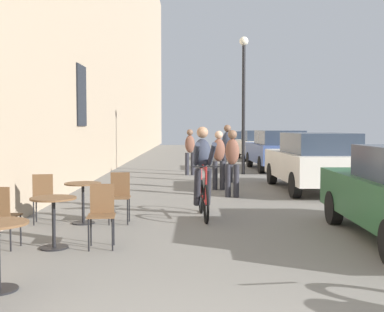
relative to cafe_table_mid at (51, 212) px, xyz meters
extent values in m
cube|color=black|center=(-1.15, 7.08, 2.06)|extent=(0.04, 1.10, 1.70)
cylinder|color=black|center=(0.00, 0.00, -0.51)|extent=(0.40, 0.40, 0.02)
cylinder|color=black|center=(0.00, 0.00, -0.16)|extent=(0.05, 0.05, 0.67)
cylinder|color=brown|center=(0.00, 0.00, 0.19)|extent=(0.64, 0.64, 0.02)
cylinder|color=black|center=(-0.52, 0.15, -0.30)|extent=(0.02, 0.02, 0.45)
cylinder|color=black|center=(-0.55, -0.18, -0.30)|extent=(0.02, 0.02, 0.45)
cube|color=brown|center=(-0.69, 0.00, -0.06)|extent=(0.41, 0.41, 0.02)
cylinder|color=black|center=(0.85, -0.14, -0.30)|extent=(0.02, 0.02, 0.45)
cylinder|color=black|center=(0.53, -0.18, -0.30)|extent=(0.02, 0.02, 0.45)
cylinder|color=black|center=(0.81, 0.18, -0.30)|extent=(0.02, 0.02, 0.45)
cylinder|color=black|center=(0.49, 0.14, -0.30)|extent=(0.02, 0.02, 0.45)
cube|color=brown|center=(0.67, 0.00, -0.06)|extent=(0.42, 0.42, 0.02)
cube|color=brown|center=(0.65, 0.18, 0.16)|extent=(0.34, 0.06, 0.42)
cylinder|color=black|center=(0.02, 1.80, -0.51)|extent=(0.40, 0.40, 0.02)
cylinder|color=black|center=(0.02, 1.80, -0.16)|extent=(0.05, 0.05, 0.67)
cylinder|color=brown|center=(0.02, 1.80, 0.19)|extent=(0.64, 0.64, 0.02)
cylinder|color=black|center=(0.82, 1.65, -0.30)|extent=(0.02, 0.02, 0.45)
cylinder|color=black|center=(0.50, 1.64, -0.30)|extent=(0.02, 0.02, 0.45)
cylinder|color=black|center=(0.81, 1.97, -0.30)|extent=(0.02, 0.02, 0.45)
cylinder|color=black|center=(0.49, 1.96, -0.30)|extent=(0.02, 0.02, 0.45)
cube|color=brown|center=(0.66, 1.80, -0.06)|extent=(0.39, 0.39, 0.02)
cube|color=brown|center=(0.65, 1.98, 0.16)|extent=(0.34, 0.03, 0.42)
cylinder|color=black|center=(-0.85, 1.94, -0.30)|extent=(0.02, 0.02, 0.45)
cylinder|color=black|center=(-0.53, 1.99, -0.30)|extent=(0.02, 0.02, 0.45)
cylinder|color=black|center=(-0.80, 1.62, -0.30)|extent=(0.02, 0.02, 0.45)
cylinder|color=black|center=(-0.48, 1.67, -0.30)|extent=(0.02, 0.02, 0.45)
cube|color=brown|center=(-0.67, 1.80, -0.06)|extent=(0.44, 0.44, 0.02)
cube|color=brown|center=(-0.64, 1.63, 0.16)|extent=(0.34, 0.08, 0.42)
torus|color=black|center=(2.19, 1.87, -0.19)|extent=(0.10, 0.71, 0.71)
torus|color=black|center=(2.12, 2.91, -0.19)|extent=(0.10, 0.71, 0.71)
cylinder|color=maroon|center=(2.13, 2.82, 0.09)|extent=(0.05, 0.22, 0.58)
cylinder|color=maroon|center=(2.16, 2.32, 0.43)|extent=(0.09, 0.82, 0.14)
cylinder|color=maroon|center=(2.19, 1.89, 0.14)|extent=(0.04, 0.09, 0.67)
cylinder|color=maroon|center=(2.16, 2.41, -0.15)|extent=(0.11, 1.00, 0.12)
cylinder|color=black|center=(2.19, 1.92, 0.48)|extent=(0.52, 0.06, 0.03)
ellipsoid|color=black|center=(2.13, 2.73, 0.41)|extent=(0.12, 0.24, 0.06)
ellipsoid|color=#2D3342|center=(2.14, 2.65, 0.68)|extent=(0.36, 0.37, 0.59)
sphere|color=#A57A5B|center=(2.14, 2.61, 1.08)|extent=(0.22, 0.22, 0.22)
cylinder|color=#26262D|center=(2.25, 2.58, 0.03)|extent=(0.16, 0.40, 0.75)
cylinder|color=#26262D|center=(2.05, 2.57, 0.03)|extent=(0.16, 0.40, 0.75)
cylinder|color=#2D3342|center=(2.31, 2.27, 0.68)|extent=(0.16, 0.75, 0.48)
cylinder|color=#2D3342|center=(2.02, 2.26, 0.68)|extent=(0.13, 0.75, 0.48)
cylinder|color=#26262D|center=(2.82, 5.09, -0.12)|extent=(0.14, 0.14, 0.79)
cylinder|color=#26262D|center=(3.01, 5.05, -0.12)|extent=(0.14, 0.14, 0.79)
ellipsoid|color=brown|center=(2.92, 5.07, 0.59)|extent=(0.38, 0.30, 0.63)
sphere|color=brown|center=(2.92, 5.07, 1.00)|extent=(0.22, 0.22, 0.22)
cylinder|color=#26262D|center=(2.77, 6.49, -0.13)|extent=(0.14, 0.14, 0.78)
cylinder|color=#26262D|center=(2.57, 6.48, -0.13)|extent=(0.14, 0.14, 0.78)
ellipsoid|color=brown|center=(2.67, 6.49, 0.56)|extent=(0.35, 0.26, 0.61)
sphere|color=tan|center=(2.67, 6.49, 0.97)|extent=(0.22, 0.22, 0.22)
cylinder|color=#26262D|center=(2.93, 8.30, -0.09)|extent=(0.14, 0.14, 0.87)
cylinder|color=#26262D|center=(3.12, 8.27, -0.09)|extent=(0.14, 0.14, 0.87)
ellipsoid|color=#2D3342|center=(3.03, 8.29, 0.70)|extent=(0.38, 0.30, 0.69)
sphere|color=brown|center=(3.03, 8.29, 1.14)|extent=(0.22, 0.22, 0.22)
cylinder|color=#26262D|center=(1.97, 10.60, -0.13)|extent=(0.14, 0.14, 0.79)
cylinder|color=#26262D|center=(1.77, 10.60, -0.13)|extent=(0.14, 0.14, 0.79)
ellipsoid|color=brown|center=(1.87, 10.60, 0.58)|extent=(0.35, 0.25, 0.62)
sphere|color=brown|center=(1.87, 10.60, 0.99)|extent=(0.22, 0.22, 0.22)
cylinder|color=black|center=(3.79, 10.91, 1.78)|extent=(0.12, 0.12, 4.60)
sphere|color=silver|center=(3.79, 10.91, 4.22)|extent=(0.32, 0.32, 0.32)
cylinder|color=black|center=(4.43, 1.75, -0.23)|extent=(0.19, 0.58, 0.58)
cube|color=beige|center=(5.19, 6.41, 0.15)|extent=(1.95, 4.41, 0.71)
cube|color=#283342|center=(5.21, 5.89, 0.76)|extent=(1.59, 2.40, 0.53)
cylinder|color=black|center=(4.32, 7.82, -0.21)|extent=(0.22, 0.63, 0.63)
cylinder|color=black|center=(5.96, 7.87, -0.21)|extent=(0.22, 0.63, 0.63)
cylinder|color=black|center=(4.42, 4.94, -0.21)|extent=(0.22, 0.63, 0.63)
cylinder|color=black|center=(6.06, 5.00, -0.21)|extent=(0.22, 0.63, 0.63)
cube|color=#384C84|center=(5.27, 12.75, 0.15)|extent=(1.98, 4.46, 0.72)
cube|color=#283342|center=(5.29, 12.22, 0.78)|extent=(1.61, 2.43, 0.53)
cylinder|color=black|center=(4.39, 14.17, -0.20)|extent=(0.23, 0.64, 0.63)
cylinder|color=black|center=(6.05, 14.23, -0.20)|extent=(0.23, 0.64, 0.63)
cylinder|color=black|center=(4.50, 11.27, -0.20)|extent=(0.23, 0.64, 0.63)
cylinder|color=black|center=(6.15, 11.33, -0.20)|extent=(0.23, 0.64, 0.63)
cube|color=beige|center=(5.32, 18.89, 0.14)|extent=(1.90, 4.33, 0.70)
cube|color=#283342|center=(5.34, 18.37, 0.74)|extent=(1.56, 2.35, 0.52)
cylinder|color=black|center=(4.47, 20.27, -0.21)|extent=(0.22, 0.62, 0.62)
cylinder|color=black|center=(6.08, 20.32, -0.21)|extent=(0.22, 0.62, 0.62)
cylinder|color=black|center=(4.56, 17.45, -0.21)|extent=(0.22, 0.62, 0.62)
cylinder|color=black|center=(6.17, 17.50, -0.21)|extent=(0.22, 0.62, 0.62)
cube|color=black|center=(5.33, 24.88, 0.09)|extent=(1.80, 4.06, 0.65)
cube|color=#283342|center=(5.35, 24.40, 0.66)|extent=(1.47, 2.21, 0.48)
cylinder|color=black|center=(4.53, 26.18, -0.23)|extent=(0.21, 0.58, 0.58)
cylinder|color=black|center=(6.04, 26.23, -0.23)|extent=(0.21, 0.58, 0.58)
cylinder|color=black|center=(4.62, 23.54, -0.23)|extent=(0.21, 0.58, 0.58)
cylinder|color=black|center=(6.13, 23.59, -0.23)|extent=(0.21, 0.58, 0.58)
camera|label=1|loc=(1.94, -6.90, 1.19)|focal=46.50mm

